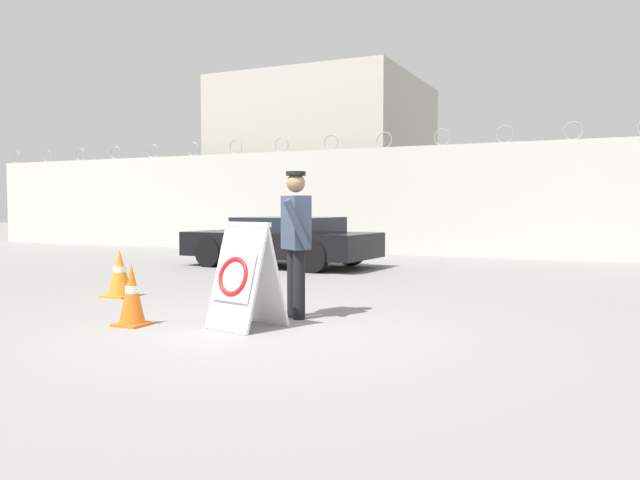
# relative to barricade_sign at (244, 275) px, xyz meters

# --- Properties ---
(ground_plane) EXTENTS (90.00, 90.00, 0.00)m
(ground_plane) POSITION_rel_barricade_sign_xyz_m (0.29, -0.01, -0.59)
(ground_plane) COLOR gray
(perimeter_wall) EXTENTS (36.00, 0.30, 3.51)m
(perimeter_wall) POSITION_rel_barricade_sign_xyz_m (0.29, 11.14, 0.94)
(perimeter_wall) COLOR beige
(perimeter_wall) RESTS_ON ground_plane
(building_block) EXTENTS (6.99, 6.82, 6.16)m
(building_block) POSITION_rel_barricade_sign_xyz_m (-6.39, 16.35, 2.49)
(building_block) COLOR #B2ADA3
(building_block) RESTS_ON ground_plane
(barricade_sign) EXTENTS (0.81, 0.84, 1.20)m
(barricade_sign) POSITION_rel_barricade_sign_xyz_m (0.00, 0.00, 0.00)
(barricade_sign) COLOR white
(barricade_sign) RESTS_ON ground_plane
(security_guard) EXTENTS (0.54, 0.63, 1.79)m
(security_guard) POSITION_rel_barricade_sign_xyz_m (0.24, 0.79, 0.41)
(security_guard) COLOR black
(security_guard) RESTS_ON ground_plane
(traffic_cone_near) EXTENTS (0.35, 0.35, 0.72)m
(traffic_cone_near) POSITION_rel_barricade_sign_xyz_m (-1.24, -0.43, -0.24)
(traffic_cone_near) COLOR orange
(traffic_cone_near) RESTS_ON ground_plane
(traffic_cone_mid) EXTENTS (0.43, 0.43, 0.72)m
(traffic_cone_mid) POSITION_rel_barricade_sign_xyz_m (-3.01, 1.28, -0.24)
(traffic_cone_mid) COLOR orange
(traffic_cone_mid) RESTS_ON ground_plane
(parked_car_front_coupe) EXTENTS (4.44, 2.22, 1.13)m
(parked_car_front_coupe) POSITION_rel_barricade_sign_xyz_m (-3.07, 6.57, -0.00)
(parked_car_front_coupe) COLOR black
(parked_car_front_coupe) RESTS_ON ground_plane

